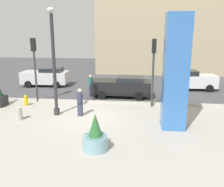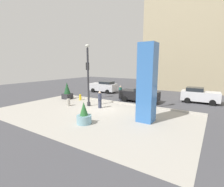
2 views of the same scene
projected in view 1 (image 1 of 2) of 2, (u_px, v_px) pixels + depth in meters
name	position (u px, v px, depth m)	size (l,w,h in m)	color
ground_plane	(97.00, 100.00, 18.36)	(60.00, 60.00, 0.00)	#47474C
plaza_pavement	(77.00, 130.00, 12.57)	(18.00, 10.00, 0.02)	#ADA89E
curb_strip	(95.00, 102.00, 17.49)	(18.00, 0.24, 0.16)	#B7B2A8
lamp_post	(54.00, 65.00, 14.21)	(0.44, 0.44, 6.33)	#2D2D33
art_pillar_blue	(175.00, 73.00, 12.27)	(1.21, 1.21, 5.90)	#3870BC
potted_plant_near_left	(95.00, 137.00, 10.34)	(1.10, 1.10, 1.65)	#7AA8B7
fire_hydrant	(26.00, 100.00, 16.77)	(0.36, 0.26, 0.75)	gold
concrete_bollard	(19.00, 114.00, 13.98)	(0.36, 0.36, 0.75)	#B2ADA3
traffic_light_corner	(34.00, 60.00, 17.11)	(0.28, 0.42, 4.59)	#333833
traffic_light_far_side	(153.00, 62.00, 15.86)	(0.28, 0.42, 4.57)	#333833
car_far_lane	(122.00, 86.00, 18.97)	(4.57, 2.14, 1.63)	black
car_intersection	(192.00, 80.00, 21.38)	(4.05, 2.09, 1.74)	silver
car_curb_west	(46.00, 77.00, 22.93)	(4.37, 2.22, 1.74)	silver
pedestrian_by_curb	(91.00, 84.00, 19.01)	(0.50, 0.50, 1.76)	#33384C
pedestrian_on_sidewalk	(80.00, 101.00, 14.52)	(0.41, 0.41, 1.70)	#33384C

